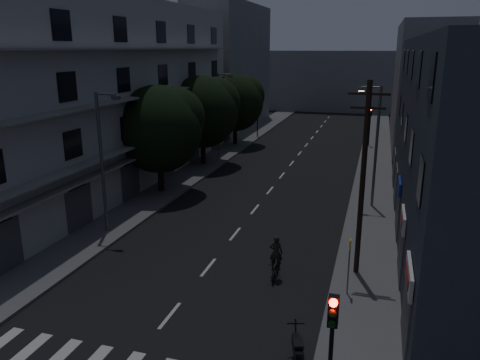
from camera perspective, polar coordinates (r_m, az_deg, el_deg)
The scene contains 22 objects.
ground at distance 40.33m, azimuth 5.27°, elevation 0.73°, with size 160.00×160.00×0.00m, color black.
sidewalk_left at distance 42.35m, azimuth -4.72°, elevation 1.58°, with size 3.00×90.00×0.15m, color #565659.
sidewalk_right at distance 39.60m, azimuth 15.97°, elevation 0.00°, with size 3.00×90.00×0.15m, color #565659.
lane_markings at distance 46.29m, azimuth 6.82°, elevation 2.67°, with size 0.15×60.50×0.01m.
building_left at distance 36.96m, azimuth -15.56°, elevation 9.88°, with size 7.00×36.00×14.00m.
building_right at distance 28.03m, azimuth 25.57°, elevation 4.07°, with size 6.19×28.00×11.00m.
building_far_left at distance 64.30m, azimuth -1.14°, elevation 13.64°, with size 6.00×20.00×16.00m, color slate.
building_far_right at distance 55.54m, azimuth 21.56°, elevation 10.67°, with size 6.00×20.00×13.00m, color slate.
building_far_end at distance 83.73m, azimuth 11.64°, elevation 11.78°, with size 24.00×8.00×10.00m, color slate.
tree_near at distance 34.44m, azimuth -9.78°, elevation 6.54°, with size 6.33×6.33×7.81m.
tree_mid at distance 42.61m, azimuth -4.52°, elevation 8.61°, with size 6.49×6.49×7.99m.
tree_far at distance 51.58m, azimuth -0.52°, elevation 9.65°, with size 6.14×6.14×7.59m.
traffic_signal_near at distance 13.31m, azimuth 11.12°, elevation -18.07°, with size 0.28×0.37×4.10m.
traffic_signal_far_right at distance 52.68m, azimuth 15.60°, elevation 7.22°, with size 0.28×0.37×4.10m.
traffic_signal_far_left at distance 56.67m, azimuth 2.15°, elevation 8.36°, with size 0.28×0.37×4.10m.
street_lamp_left_near at distance 27.32m, azimuth -16.35°, elevation 2.79°, with size 1.51×0.25×8.00m.
street_lamp_right at distance 31.88m, azimuth 16.13°, elevation 4.61°, with size 1.51×0.25×8.00m.
street_lamp_left_far at distance 45.68m, azimuth -2.46°, elevation 8.44°, with size 1.51×0.25×8.00m.
utility_pole at distance 21.78m, azimuth 14.76°, elevation 0.42°, with size 1.80×0.24×9.00m.
bus_stop_sign at distance 20.71m, azimuth 13.20°, elevation -9.06°, with size 0.06×0.35×2.52m.
motorcycle at distance 16.99m, azimuth 7.01°, elevation -20.06°, with size 0.85×2.06×1.35m.
cyclist at distance 22.27m, azimuth 4.39°, elevation -10.15°, with size 0.68×1.71×2.13m.
Camera 1 is at (7.50, -13.22, 10.46)m, focal length 35.00 mm.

